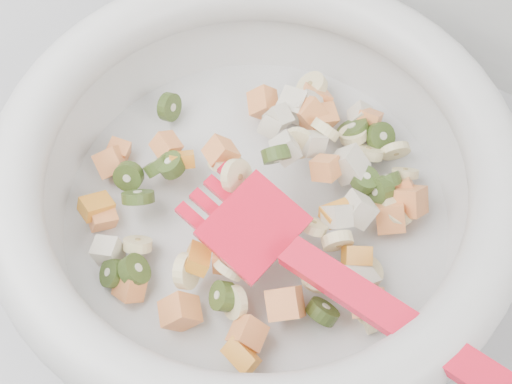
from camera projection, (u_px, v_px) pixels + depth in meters
The scene contains 2 objects.
counter at pixel (186, 355), 1.00m from camera, with size 2.00×0.60×0.90m, color #A5A5AA.
mixing_bowl at pixel (257, 184), 0.55m from camera, with size 0.47×0.40×0.12m.
Camera 1 is at (0.26, 1.25, 1.43)m, focal length 50.00 mm.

